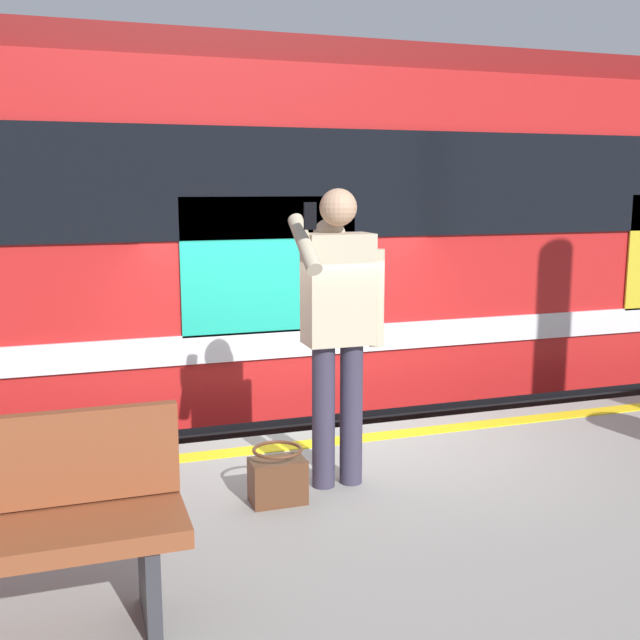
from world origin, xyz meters
The scene contains 7 objects.
ground_plane centered at (0.00, 0.00, 0.00)m, with size 24.76×24.76×0.00m, color #3D3D3F.
safety_line centered at (0.00, 0.30, 1.12)m, with size 11.77×0.16×0.01m, color yellow.
track_rail_near centered at (0.00, -1.54, 0.08)m, with size 15.61×0.08×0.16m, color slate.
track_rail_far centered at (0.00, -2.97, 0.08)m, with size 15.61×0.08×0.16m, color slate.
train_carriage centered at (-1.99, -2.25, 2.54)m, with size 12.47×2.83×4.01m.
passenger centered at (0.27, 1.04, 2.19)m, with size 0.57×0.55×1.81m.
handbag centered at (0.69, 1.19, 1.27)m, with size 0.32×0.29×0.33m.
Camera 1 is at (1.77, 5.21, 2.94)m, focal length 42.35 mm.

